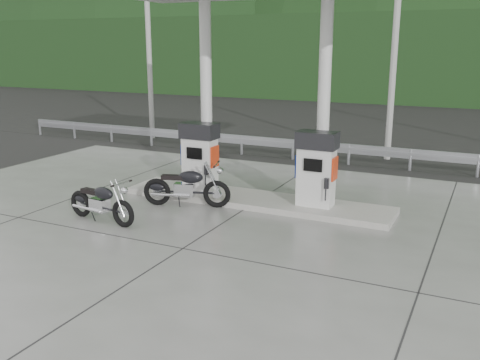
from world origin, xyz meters
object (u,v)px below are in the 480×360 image
at_px(gas_pump_left, 200,157).
at_px(gas_pump_right, 316,169).
at_px(motorcycle_left, 101,203).
at_px(motorcycle_right, 187,187).

distance_m(gas_pump_left, gas_pump_right, 3.20).
height_order(gas_pump_right, motorcycle_left, gas_pump_right).
bearing_deg(gas_pump_right, motorcycle_right, -161.79).
height_order(gas_pump_right, motorcycle_right, gas_pump_right).
height_order(motorcycle_left, motorcycle_right, motorcycle_right).
relative_size(gas_pump_left, motorcycle_right, 0.87).
xyz_separation_m(gas_pump_left, motorcycle_right, (0.18, -0.99, -0.56)).
xyz_separation_m(gas_pump_right, motorcycle_right, (-3.02, -0.99, -0.56)).
relative_size(gas_pump_right, motorcycle_left, 0.96).
xyz_separation_m(motorcycle_left, motorcycle_right, (1.13, 1.87, 0.04)).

